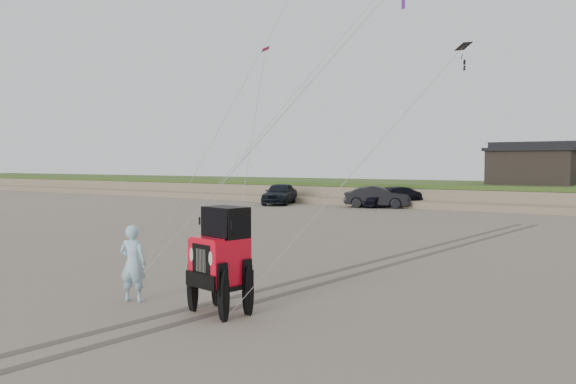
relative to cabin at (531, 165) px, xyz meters
name	(u,v)px	position (x,y,z in m)	size (l,w,h in m)	color
ground	(195,301)	(-2.00, -37.00, -3.24)	(160.00, 160.00, 0.00)	#6B6054
dune_ridge	(505,195)	(-2.00, 0.50, -2.42)	(160.00, 14.25, 1.73)	#7A6B54
cabin	(531,165)	(0.00, 0.00, 0.00)	(6.40, 5.40, 3.35)	black
truck_a	(280,193)	(-17.88, -8.72, -2.35)	(2.11, 5.23, 1.78)	black
truck_b	(378,197)	(-9.67, -7.64, -2.42)	(1.73, 4.96, 1.63)	black
truck_c	(391,197)	(-9.12, -6.41, -2.46)	(2.19, 5.38, 1.56)	black
jeep	(220,271)	(-0.73, -37.58, -2.27)	(2.25, 5.21, 1.94)	red
man	(133,263)	(-3.26, -37.86, -2.28)	(0.69, 0.46, 1.91)	#8ABDD6
stake_main	(136,280)	(-4.88, -36.27, -3.18)	(0.08, 0.08, 0.12)	black
stake_aux	(223,319)	(-0.22, -38.10, -3.18)	(0.08, 0.08, 0.12)	black
tire_tracks	(392,261)	(0.00, -29.00, -3.23)	(5.22, 29.74, 0.01)	#4C443D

